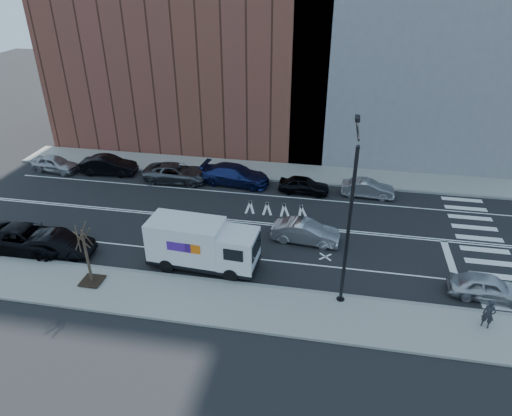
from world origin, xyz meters
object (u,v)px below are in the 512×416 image
(near_parked_front, at_px, (488,287))
(pedestrian, at_px, (489,314))
(fedex_van, at_px, (202,244))
(far_parked_b, at_px, (109,165))
(far_parked_a, at_px, (55,164))
(driving_sedan, at_px, (306,232))

(near_parked_front, height_order, pedestrian, pedestrian)
(fedex_van, distance_m, far_parked_b, 16.46)
(far_parked_a, xyz_separation_m, near_parked_front, (32.60, -11.16, -0.02))
(far_parked_a, height_order, near_parked_front, far_parked_a)
(far_parked_b, xyz_separation_m, driving_sedan, (17.55, -7.67, -0.06))
(near_parked_front, relative_size, pedestrian, 2.57)
(fedex_van, distance_m, driving_sedan, 7.05)
(fedex_van, relative_size, far_parked_b, 1.41)
(driving_sedan, xyz_separation_m, near_parked_front, (10.24, -3.83, -0.03))
(fedex_van, bearing_deg, pedestrian, -5.90)
(far_parked_b, bearing_deg, near_parked_front, -116.11)
(fedex_van, height_order, near_parked_front, fedex_van)
(driving_sedan, height_order, pedestrian, pedestrian)
(fedex_van, height_order, driving_sedan, fedex_van)
(fedex_van, relative_size, pedestrian, 4.24)
(driving_sedan, relative_size, near_parked_front, 1.07)
(driving_sedan, xyz_separation_m, pedestrian, (9.60, -6.43, 0.22))
(far_parked_a, distance_m, pedestrian, 34.80)
(driving_sedan, distance_m, pedestrian, 11.56)
(driving_sedan, distance_m, near_parked_front, 10.93)
(fedex_van, relative_size, far_parked_a, 1.61)
(pedestrian, bearing_deg, far_parked_a, 178.04)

